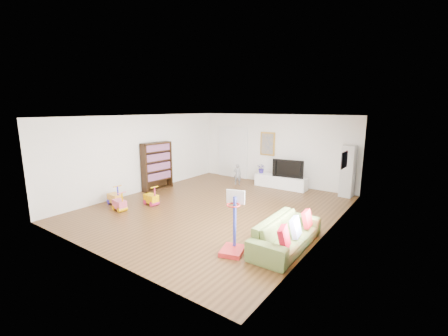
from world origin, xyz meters
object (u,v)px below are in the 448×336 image
Objects in this scene: media_console at (281,182)px; bookshelf at (157,166)px; sofa at (286,233)px; basketball_hoop at (233,223)px.

bookshelf is (-3.59, -2.82, 0.64)m from media_console.
bookshelf is 6.02m from sofa.
bookshelf is 5.59m from basketball_hoop.
basketball_hoop is at bearing -75.89° from media_console.
media_console is 5.53m from basketball_hoop.
basketball_hoop reaches higher than media_console.
bookshelf reaches higher than media_console.
bookshelf reaches higher than basketball_hoop.
bookshelf is at bearing 73.66° from sofa.
sofa is at bearing -64.38° from media_console.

